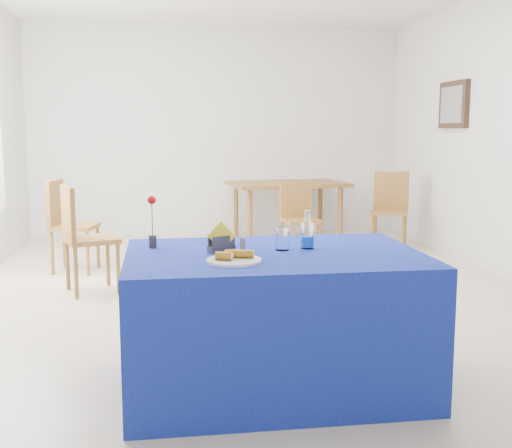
{
  "coord_description": "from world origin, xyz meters",
  "views": [
    {
      "loc": [
        -0.78,
        -5.24,
        1.42
      ],
      "look_at": [
        -0.28,
        -1.87,
        0.92
      ],
      "focal_mm": 45.0,
      "sensor_mm": 36.0,
      "label": 1
    }
  ],
  "objects_px": {
    "plate": "(234,261)",
    "chair_bg_right": "(390,205)",
    "chair_win_a": "(81,232)",
    "chair_win_b": "(66,219)",
    "chair_bg_left": "(299,213)",
    "oak_table": "(287,188)",
    "blue_table": "(274,320)",
    "water_bottle": "(307,236)"
  },
  "relations": [
    {
      "from": "plate",
      "to": "chair_bg_right",
      "type": "height_order",
      "value": "chair_bg_right"
    },
    {
      "from": "chair_win_a",
      "to": "chair_win_b",
      "type": "xyz_separation_m",
      "value": [
        -0.26,
        0.93,
        -0.01
      ]
    },
    {
      "from": "chair_bg_left",
      "to": "chair_bg_right",
      "type": "bearing_deg",
      "value": 5.89
    },
    {
      "from": "plate",
      "to": "oak_table",
      "type": "height_order",
      "value": "plate"
    },
    {
      "from": "oak_table",
      "to": "chair_bg_right",
      "type": "bearing_deg",
      "value": -36.63
    },
    {
      "from": "blue_table",
      "to": "chair_bg_left",
      "type": "distance_m",
      "value": 3.74
    },
    {
      "from": "water_bottle",
      "to": "chair_win_a",
      "type": "height_order",
      "value": "water_bottle"
    },
    {
      "from": "chair_win_a",
      "to": "chair_bg_left",
      "type": "bearing_deg",
      "value": -77.35
    },
    {
      "from": "water_bottle",
      "to": "plate",
      "type": "bearing_deg",
      "value": -144.81
    },
    {
      "from": "plate",
      "to": "blue_table",
      "type": "relative_size",
      "value": 0.18
    },
    {
      "from": "chair_bg_left",
      "to": "chair_bg_right",
      "type": "relative_size",
      "value": 0.92
    },
    {
      "from": "plate",
      "to": "chair_win_a",
      "type": "distance_m",
      "value": 2.72
    },
    {
      "from": "plate",
      "to": "chair_bg_right",
      "type": "distance_m",
      "value": 4.78
    },
    {
      "from": "oak_table",
      "to": "chair_win_b",
      "type": "height_order",
      "value": "chair_win_b"
    },
    {
      "from": "plate",
      "to": "chair_win_a",
      "type": "bearing_deg",
      "value": 112.77
    },
    {
      "from": "water_bottle",
      "to": "chair_win_b",
      "type": "xyz_separation_m",
      "value": [
        -1.76,
        3.11,
        -0.29
      ]
    },
    {
      "from": "chair_win_a",
      "to": "chair_bg_right",
      "type": "bearing_deg",
      "value": -82.73
    },
    {
      "from": "chair_win_a",
      "to": "chair_win_b",
      "type": "bearing_deg",
      "value": -3.21
    },
    {
      "from": "water_bottle",
      "to": "chair_win_b",
      "type": "bearing_deg",
      "value": 119.47
    },
    {
      "from": "chair_bg_left",
      "to": "chair_bg_right",
      "type": "xyz_separation_m",
      "value": [
        1.19,
        0.3,
        0.04
      ]
    },
    {
      "from": "plate",
      "to": "water_bottle",
      "type": "relative_size",
      "value": 1.31
    },
    {
      "from": "plate",
      "to": "chair_win_a",
      "type": "relative_size",
      "value": 0.3
    },
    {
      "from": "blue_table",
      "to": "chair_bg_left",
      "type": "relative_size",
      "value": 1.88
    },
    {
      "from": "plate",
      "to": "chair_win_b",
      "type": "height_order",
      "value": "chair_win_b"
    },
    {
      "from": "plate",
      "to": "chair_bg_left",
      "type": "relative_size",
      "value": 0.33
    },
    {
      "from": "chair_bg_right",
      "to": "water_bottle",
      "type": "bearing_deg",
      "value": -91.58
    },
    {
      "from": "oak_table",
      "to": "blue_table",
      "type": "bearing_deg",
      "value": -102.12
    },
    {
      "from": "water_bottle",
      "to": "chair_bg_right",
      "type": "xyz_separation_m",
      "value": [
        1.91,
        3.84,
        -0.3
      ]
    },
    {
      "from": "plate",
      "to": "water_bottle",
      "type": "xyz_separation_m",
      "value": [
        0.45,
        0.32,
        0.06
      ]
    },
    {
      "from": "chair_bg_left",
      "to": "chair_win_a",
      "type": "relative_size",
      "value": 0.9
    },
    {
      "from": "water_bottle",
      "to": "chair_win_b",
      "type": "distance_m",
      "value": 3.59
    },
    {
      "from": "water_bottle",
      "to": "chair_win_a",
      "type": "bearing_deg",
      "value": 124.55
    },
    {
      "from": "water_bottle",
      "to": "chair_win_a",
      "type": "xyz_separation_m",
      "value": [
        -1.5,
        2.18,
        -0.28
      ]
    },
    {
      "from": "chair_win_b",
      "to": "plate",
      "type": "bearing_deg",
      "value": -148.26
    },
    {
      "from": "plate",
      "to": "water_bottle",
      "type": "height_order",
      "value": "water_bottle"
    },
    {
      "from": "water_bottle",
      "to": "oak_table",
      "type": "distance_m",
      "value": 4.72
    },
    {
      "from": "chair_win_b",
      "to": "blue_table",
      "type": "bearing_deg",
      "value": -143.25
    },
    {
      "from": "water_bottle",
      "to": "chair_win_a",
      "type": "relative_size",
      "value": 0.23
    },
    {
      "from": "chair_bg_left",
      "to": "chair_win_a",
      "type": "xyz_separation_m",
      "value": [
        -2.22,
        -1.35,
        0.06
      ]
    },
    {
      "from": "plate",
      "to": "chair_win_a",
      "type": "xyz_separation_m",
      "value": [
        -1.05,
        2.5,
        -0.22
      ]
    },
    {
      "from": "blue_table",
      "to": "water_bottle",
      "type": "height_order",
      "value": "water_bottle"
    },
    {
      "from": "chair_bg_right",
      "to": "chair_win_a",
      "type": "distance_m",
      "value": 3.79
    }
  ]
}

